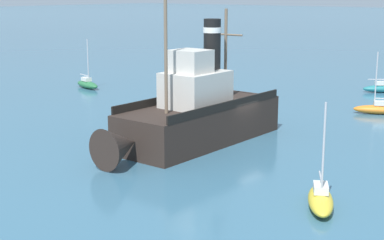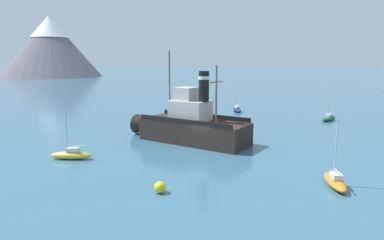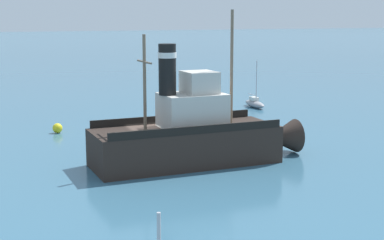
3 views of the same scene
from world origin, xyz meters
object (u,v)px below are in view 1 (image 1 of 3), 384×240
Objects in this scene: sailboat_orange at (378,109)px; sailboat_yellow at (321,199)px; sailboat_teal at (383,88)px; sailboat_green at (87,84)px; old_tugboat at (194,115)px.

sailboat_orange is 1.00× the size of sailboat_yellow.
sailboat_teal and sailboat_green have the same top height.
sailboat_green is 1.00× the size of sailboat_yellow.
sailboat_teal is at bearing -72.37° from sailboat_yellow.
sailboat_teal is 28.84m from sailboat_green.
sailboat_green is 36.86m from sailboat_yellow.
sailboat_teal is 33.08m from sailboat_yellow.
sailboat_teal is 10.66m from sailboat_orange.
old_tugboat is at bearing -23.98° from sailboat_yellow.
old_tugboat is at bearing 71.93° from sailboat_orange.
sailboat_teal is at bearing -93.50° from old_tugboat.
old_tugboat is 26.44m from sailboat_teal.
sailboat_yellow is (-6.29, 21.54, 0.00)m from sailboat_orange.
sailboat_orange and sailboat_yellow have the same top height.
sailboat_orange is 22.44m from sailboat_yellow.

